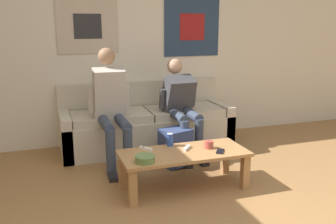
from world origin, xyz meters
TOP-DOWN VIEW (x-y plane):
  - wall_back at (0.00, 2.91)m, footprint 10.00×0.07m
  - couch at (-0.07, 2.54)m, footprint 2.12×0.73m
  - coffee_table at (-0.07, 1.23)m, footprint 1.20×0.52m
  - person_seated_adult at (-0.59, 2.14)m, footprint 0.47×0.86m
  - person_seated_teen at (0.26, 2.18)m, footprint 0.47×0.86m
  - backpack at (0.06, 1.81)m, footprint 0.37×0.36m
  - ceramic_bowl at (-0.49, 1.09)m, footprint 0.18×0.18m
  - pillar_candle at (0.19, 1.25)m, footprint 0.09×0.09m
  - drink_can_blue at (-0.14, 1.44)m, footprint 0.07×0.07m
  - game_controller_near_left at (-0.02, 1.29)m, footprint 0.12×0.13m
  - game_controller_near_right at (-0.40, 1.40)m, footprint 0.11×0.14m
  - cell_phone at (0.25, 1.12)m, footprint 0.13×0.15m

SIDE VIEW (x-z plane):
  - backpack at x=0.06m, z-range -0.01..0.41m
  - couch at x=-0.07m, z-range -0.12..0.68m
  - coffee_table at x=-0.07m, z-range 0.12..0.49m
  - cell_phone at x=0.25m, z-range 0.37..0.38m
  - game_controller_near_left at x=-0.02m, z-range 0.36..0.39m
  - game_controller_near_right at x=-0.40m, z-range 0.36..0.39m
  - ceramic_bowl at x=-0.49m, z-range 0.37..0.43m
  - pillar_candle at x=0.19m, z-range 0.36..0.45m
  - drink_can_blue at x=-0.14m, z-range 0.37..0.49m
  - person_seated_teen at x=0.26m, z-range 0.05..1.18m
  - person_seated_adult at x=-0.59m, z-range 0.04..1.32m
  - wall_back at x=0.00m, z-range 0.00..2.55m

